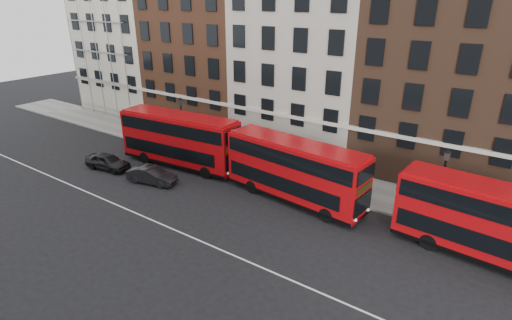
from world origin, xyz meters
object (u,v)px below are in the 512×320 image
Objects in this scene: car_rear at (108,161)px; car_front at (152,175)px; bus_c at (294,169)px; bus_b at (179,139)px; bus_d at (496,223)px.

car_rear is 5.38m from car_front.
bus_b is at bearing -174.02° from bus_c.
car_front is (-23.99, -4.04, -1.76)m from bus_d.
bus_c reaches higher than bus_d.
car_front is at bearing -96.19° from car_rear.
bus_d is at bearing -5.25° from bus_b.
bus_c is at bearing -82.80° from car_front.
bus_c reaches higher than car_front.
car_front is (5.38, 0.28, -0.04)m from car_rear.
bus_c reaches higher than car_rear.
bus_b is 24.69m from bus_d.
bus_d is 29.73m from car_rear.
bus_d is at bearing -93.41° from car_front.
bus_b is 1.02× the size of bus_c.
bus_b is 4.50m from car_front.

